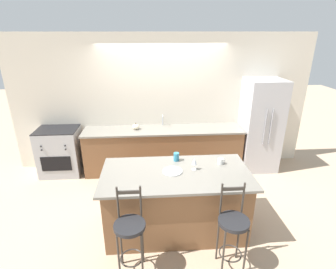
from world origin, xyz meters
TOP-DOWN VIEW (x-y plane):
  - ground_plane at (0.00, 0.00)m, footprint 18.00×18.00m
  - wall_back at (0.00, 0.69)m, footprint 6.00×0.07m
  - back_counter at (0.00, 0.37)m, footprint 3.16×0.67m
  - sink_faucet at (0.00, 0.57)m, footprint 0.02×0.13m
  - kitchen_island at (0.08, -1.43)m, footprint 2.02×1.01m
  - refrigerator at (1.96, 0.34)m, footprint 0.72×0.69m
  - oven_range at (-2.06, 0.37)m, footprint 0.78×0.62m
  - bar_stool_near at (-0.51, -2.13)m, footprint 0.36×0.36m
  - bar_stool_far at (0.67, -2.15)m, footprint 0.36×0.36m
  - dinner_plate at (0.03, -1.40)m, footprint 0.27×0.27m
  - wine_glass at (0.33, -1.36)m, footprint 0.07×0.07m
  - coffee_mug at (0.74, -1.22)m, footprint 0.11×0.08m
  - tumbler_cup at (0.11, -1.08)m, footprint 0.08×0.08m
  - pumpkin_decoration at (-0.54, 0.38)m, footprint 0.14×0.14m

SIDE VIEW (x-z plane):
  - ground_plane at x=0.00m, z-range 0.00..0.00m
  - back_counter at x=0.00m, z-range 0.00..0.90m
  - kitchen_island at x=0.08m, z-range 0.00..0.93m
  - oven_range at x=-2.06m, z-range 0.00..0.95m
  - bar_stool_near at x=-0.51m, z-range 0.02..1.13m
  - bar_stool_far at x=0.67m, z-range 0.02..1.13m
  - refrigerator at x=1.96m, z-range 0.00..1.86m
  - dinner_plate at x=0.03m, z-range 0.93..0.95m
  - pumpkin_decoration at x=-0.54m, z-range 0.89..1.02m
  - coffee_mug at x=0.74m, z-range 0.93..1.01m
  - tumbler_cup at x=0.11m, z-range 0.93..1.05m
  - sink_faucet at x=0.00m, z-range 0.93..1.15m
  - wine_glass at x=0.33m, z-range 0.97..1.14m
  - wall_back at x=0.00m, z-range 0.00..2.70m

